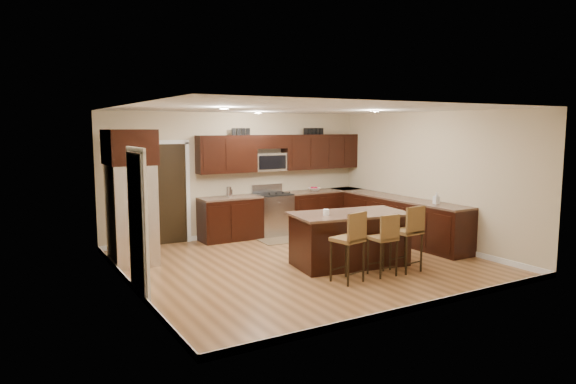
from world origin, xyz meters
TOP-DOWN VIEW (x-y plane):
  - floor at (0.00, 0.00)m, footprint 6.00×6.00m
  - ceiling at (0.00, 0.00)m, footprint 6.00×6.00m
  - wall_back at (0.00, 2.75)m, footprint 6.00×0.00m
  - wall_left at (-3.00, 0.00)m, footprint 0.00×5.50m
  - wall_right at (3.00, 0.00)m, footprint 0.00×5.50m
  - base_cabinets at (1.90, 1.45)m, footprint 4.02×3.96m
  - upper_cabinets at (1.04, 2.58)m, footprint 4.00×0.33m
  - range at (0.68, 2.45)m, footprint 0.76×0.64m
  - microwave at (0.68, 2.60)m, footprint 0.76×0.31m
  - doorway at (-1.65, 2.73)m, footprint 0.85×0.03m
  - pantry_door at (-2.98, -0.30)m, footprint 0.03×0.80m
  - letter_decor at (0.90, 2.58)m, footprint 2.20×0.03m
  - island at (0.62, -0.46)m, footprint 2.13×1.32m
  - stool_left at (0.01, -1.30)m, footprint 0.49×0.49m
  - stool_mid at (0.70, -1.30)m, footprint 0.38×0.38m
  - stool_right at (1.21, -1.30)m, footprint 0.44×0.44m
  - refrigerator at (-2.62, 1.52)m, footprint 0.79×0.93m
  - floor_mat at (0.60, 1.82)m, footprint 1.07×0.75m
  - fruit_bowl at (1.78, 2.45)m, footprint 0.37×0.37m
  - soap_bottle at (2.70, -0.45)m, footprint 0.11×0.11m
  - canister_tall at (-0.37, 2.45)m, footprint 0.12×0.12m
  - canister_short at (-0.35, 2.45)m, footprint 0.11×0.11m
  - island_jar at (0.12, -0.46)m, footprint 0.10×0.10m

SIDE VIEW (x-z plane):
  - floor at x=0.00m, z-range 0.00..0.00m
  - floor_mat at x=0.60m, z-range 0.00..0.01m
  - island at x=0.62m, z-range -0.03..0.89m
  - base_cabinets at x=1.90m, z-range 0.00..0.92m
  - range at x=0.68m, z-range -0.08..1.03m
  - stool_mid at x=0.70m, z-range 0.13..1.14m
  - stool_left at x=0.01m, z-range 0.14..1.25m
  - stool_right at x=1.21m, z-range 0.14..1.25m
  - fruit_bowl at x=1.78m, z-range 0.92..0.99m
  - island_jar at x=0.12m, z-range 0.92..1.02m
  - canister_short at x=-0.35m, z-range 0.92..1.08m
  - pantry_door at x=-2.98m, z-range 0.00..2.04m
  - soap_bottle at x=2.70m, z-range 0.92..1.14m
  - doorway at x=-1.65m, z-range 0.00..2.06m
  - canister_tall at x=-0.37m, z-range 0.92..1.14m
  - refrigerator at x=-2.62m, z-range 0.03..2.38m
  - wall_back at x=0.00m, z-range -1.65..4.35m
  - wall_left at x=-3.00m, z-range -1.40..4.10m
  - wall_right at x=3.00m, z-range -1.40..4.10m
  - microwave at x=0.68m, z-range 1.42..1.82m
  - upper_cabinets at x=1.04m, z-range 1.44..2.24m
  - letter_decor at x=0.90m, z-range 2.22..2.37m
  - ceiling at x=0.00m, z-range 2.70..2.70m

